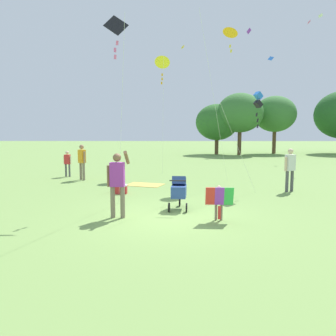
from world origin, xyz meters
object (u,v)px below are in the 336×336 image
at_px(kite_orange_delta, 230,34).
at_px(kite_green_novelty, 162,63).
at_px(kite_adult_black, 116,34).
at_px(cooler_box, 121,189).
at_px(stroller, 179,190).
at_px(child_with_butterfly_kite, 219,199).
at_px(person_adult_flyer, 117,179).
at_px(kite_blue_high, 258,101).
at_px(person_couple_left, 290,166).
at_px(person_red_shirt, 82,159).
at_px(person_sitting_far, 67,162).
at_px(picnic_blanket, 145,185).

height_order(kite_orange_delta, kite_green_novelty, kite_orange_delta).
xyz_separation_m(kite_adult_black, cooler_box, (-0.19, 1.75, -5.26)).
bearing_deg(stroller, child_with_butterfly_kite, -52.04).
bearing_deg(person_adult_flyer, cooler_box, 97.00).
distance_m(child_with_butterfly_kite, kite_blue_high, 5.51).
bearing_deg(person_couple_left, kite_orange_delta, 127.89).
bearing_deg(kite_adult_black, cooler_box, 96.07).
bearing_deg(person_red_shirt, kite_green_novelty, 32.37).
height_order(person_adult_flyer, person_couple_left, person_adult_flyer).
distance_m(kite_green_novelty, cooler_box, 8.39).
xyz_separation_m(kite_orange_delta, kite_blue_high, (0.66, -2.80, -3.16)).
height_order(child_with_butterfly_kite, kite_orange_delta, kite_orange_delta).
bearing_deg(kite_adult_black, kite_orange_delta, 48.15).
height_order(kite_green_novelty, person_couple_left, kite_green_novelty).
bearing_deg(cooler_box, kite_adult_black, -83.93).
bearing_deg(kite_adult_black, person_sitting_far, 119.62).
bearing_deg(person_adult_flyer, person_red_shirt, 111.76).
distance_m(stroller, person_couple_left, 5.37).
relative_size(child_with_butterfly_kite, person_couple_left, 0.56).
height_order(kite_adult_black, cooler_box, kite_adult_black).
bearing_deg(child_with_butterfly_kite, kite_adult_black, 144.70).
relative_size(kite_orange_delta, picnic_blanket, 4.48).
height_order(child_with_butterfly_kite, picnic_blanket, child_with_butterfly_kite).
bearing_deg(picnic_blanket, child_with_butterfly_kite, -67.43).
relative_size(person_sitting_far, person_couple_left, 0.78).
distance_m(child_with_butterfly_kite, person_sitting_far, 10.84).
distance_m(person_adult_flyer, person_couple_left, 7.38).
bearing_deg(person_couple_left, person_red_shirt, 161.46).
bearing_deg(kite_orange_delta, cooler_box, -145.63).
height_order(kite_adult_black, person_couple_left, kite_adult_black).
xyz_separation_m(kite_green_novelty, cooler_box, (-1.41, -5.91, -5.78)).
height_order(stroller, person_couple_left, person_couple_left).
distance_m(child_with_butterfly_kite, cooler_box, 5.07).
xyz_separation_m(person_adult_flyer, person_red_shirt, (-2.84, 7.11, -0.08)).
bearing_deg(person_couple_left, person_sitting_far, 157.52).
distance_m(person_adult_flyer, cooler_box, 3.75).
distance_m(kite_blue_high, picnic_blanket, 5.95).
bearing_deg(stroller, kite_blue_high, 43.23).
relative_size(person_adult_flyer, person_sitting_far, 1.41).
xyz_separation_m(kite_adult_black, kite_orange_delta, (4.35, 4.86, 1.25)).
relative_size(kite_adult_black, person_sitting_far, 4.56).
xyz_separation_m(person_adult_flyer, cooler_box, (-0.44, 3.61, -0.91)).
distance_m(kite_orange_delta, kite_blue_high, 4.27).
relative_size(kite_adult_black, kite_blue_high, 1.57).
distance_m(kite_blue_high, person_sitting_far, 10.06).
distance_m(child_with_butterfly_kite, kite_green_novelty, 11.33).
xyz_separation_m(kite_orange_delta, person_couple_left, (2.03, -2.61, -5.69)).
distance_m(child_with_butterfly_kite, picnic_blanket, 6.49).
bearing_deg(kite_orange_delta, person_couple_left, -52.11).
xyz_separation_m(child_with_butterfly_kite, person_sitting_far, (-6.67, 8.54, 0.19)).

